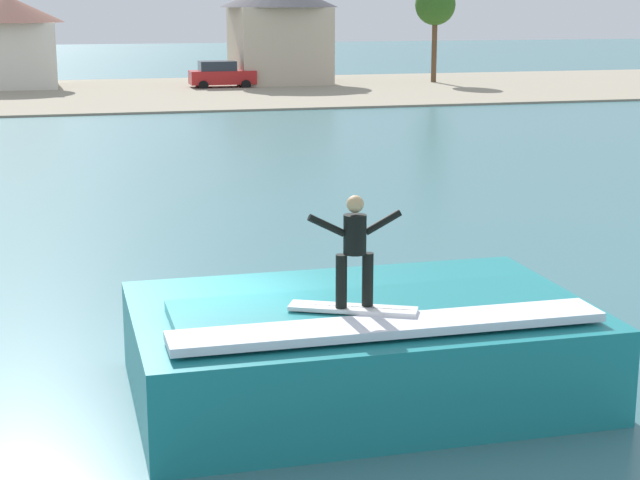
# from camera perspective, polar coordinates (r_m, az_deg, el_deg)

# --- Properties ---
(ground_plane) EXTENTS (260.00, 260.00, 0.00)m
(ground_plane) POSITION_cam_1_polar(r_m,az_deg,el_deg) (16.19, -5.56, -7.86)
(ground_plane) COLOR #3B6D75
(wave_crest) EXTENTS (6.71, 4.35, 1.58)m
(wave_crest) POSITION_cam_1_polar(r_m,az_deg,el_deg) (15.36, 2.29, -6.03)
(wave_crest) COLOR teal
(wave_crest) RESTS_ON ground_plane
(surfboard) EXTENTS (1.78, 1.11, 0.06)m
(surfboard) POSITION_cam_1_polar(r_m,az_deg,el_deg) (14.29, 1.84, -3.85)
(surfboard) COLOR white
(surfboard) RESTS_ON wave_crest
(surfer) EXTENTS (1.34, 0.32, 1.58)m
(surfer) POSITION_cam_1_polar(r_m,az_deg,el_deg) (14.05, 1.96, -0.28)
(surfer) COLOR black
(surfer) RESTS_ON surfboard
(shoreline_bank) EXTENTS (120.00, 23.79, 0.12)m
(shoreline_bank) POSITION_cam_1_polar(r_m,az_deg,el_deg) (66.34, -12.64, 7.94)
(shoreline_bank) COLOR gray
(shoreline_bank) RESTS_ON ground_plane
(car_far_shore) EXTENTS (4.39, 2.20, 1.86)m
(car_far_shore) POSITION_cam_1_polar(r_m,az_deg,el_deg) (69.89, -5.54, 9.18)
(car_far_shore) COLOR red
(car_far_shore) RESTS_ON ground_plane
(house_gabled_white) EXTENTS (8.37, 8.37, 7.17)m
(house_gabled_white) POSITION_cam_1_polar(r_m,az_deg,el_deg) (73.25, -2.30, 11.77)
(house_gabled_white) COLOR beige
(house_gabled_white) RESTS_ON ground_plane
(house_small_cottage) EXTENTS (7.31, 7.31, 6.15)m
(house_small_cottage) POSITION_cam_1_polar(r_m,az_deg,el_deg) (72.14, -16.94, 10.76)
(house_small_cottage) COLOR silver
(house_small_cottage) RESTS_ON ground_plane
(tree_tall_bare) EXTENTS (2.87, 2.87, 6.96)m
(tree_tall_bare) POSITION_cam_1_polar(r_m,az_deg,el_deg) (74.13, 6.46, 12.86)
(tree_tall_bare) COLOR brown
(tree_tall_bare) RESTS_ON ground_plane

